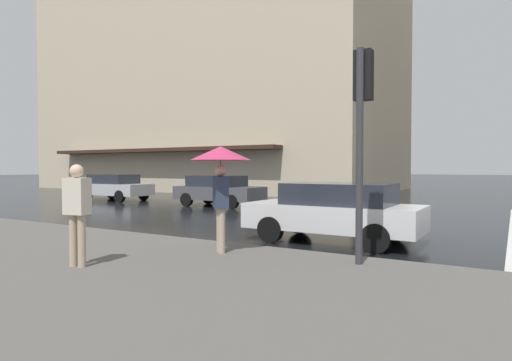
# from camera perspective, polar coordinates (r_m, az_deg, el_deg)

# --- Properties ---
(haussmann_block_mid) EXTENTS (16.86, 28.52, 20.88)m
(haussmann_block_mid) POSITION_cam_1_polar(r_m,az_deg,el_deg) (39.07, -4.47, 14.17)
(haussmann_block_mid) COLOR beige
(haussmann_block_mid) RESTS_ON ground_plane
(traffic_signal_post) EXTENTS (0.44, 0.30, 3.62)m
(traffic_signal_post) POSITION_cam_1_polar(r_m,az_deg,el_deg) (7.70, 13.66, 8.97)
(traffic_signal_post) COLOR #333338
(traffic_signal_post) RESTS_ON sidewalk_pavement
(car_silver) EXTENTS (1.85, 4.10, 1.41)m
(car_silver) POSITION_cam_1_polar(r_m,az_deg,el_deg) (24.79, -17.92, -0.75)
(car_silver) COLOR #B7B7BC
(car_silver) RESTS_ON ground_plane
(car_dark_grey) EXTENTS (1.85, 4.10, 1.41)m
(car_dark_grey) POSITION_cam_1_polar(r_m,az_deg,el_deg) (20.15, -4.90, -1.21)
(car_dark_grey) COLOR #4C4C51
(car_dark_grey) RESTS_ON ground_plane
(car_white) EXTENTS (1.85, 4.10, 1.41)m
(car_white) POSITION_cam_1_polar(r_m,az_deg,el_deg) (10.56, 10.24, -3.88)
(car_white) COLOR silver
(car_white) RESTS_ON ground_plane
(pedestrian_approaching_kerb) EXTENTS (0.30, 0.43, 1.68)m
(pedestrian_approaching_kerb) POSITION_cam_1_polar(r_m,az_deg,el_deg) (7.74, -22.30, -3.18)
(pedestrian_approaching_kerb) COLOR beige
(pedestrian_approaching_kerb) RESTS_ON sidewalk_pavement
(pedestrian_far_down_pavement) EXTENTS (1.18, 1.18, 2.03)m
(pedestrian_far_down_pavement) POSITION_cam_1_polar(r_m,az_deg,el_deg) (8.37, -4.64, 2.25)
(pedestrian_far_down_pavement) COLOR #2D3851
(pedestrian_far_down_pavement) RESTS_ON sidewalk_pavement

